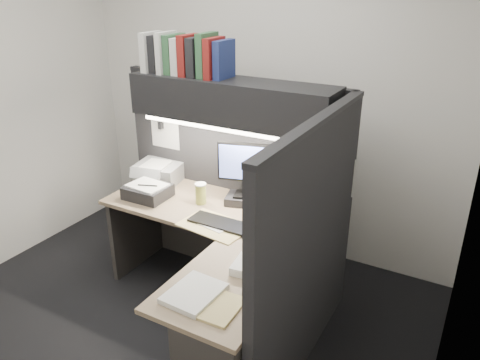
# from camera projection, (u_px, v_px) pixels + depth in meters

# --- Properties ---
(floor) EXTENTS (3.50, 3.50, 0.00)m
(floor) POSITION_uv_depth(u_px,v_px,m) (165.00, 326.00, 3.35)
(floor) COLOR black
(floor) RESTS_ON ground
(wall_back) EXTENTS (3.50, 0.04, 2.70)m
(wall_back) POSITION_uv_depth(u_px,v_px,m) (262.00, 98.00, 4.02)
(wall_back) COLOR silver
(wall_back) RESTS_ON floor
(wall_right) EXTENTS (0.04, 3.00, 2.70)m
(wall_right) POSITION_uv_depth(u_px,v_px,m) (466.00, 214.00, 2.03)
(wall_right) COLOR silver
(wall_right) RESTS_ON floor
(partition_back) EXTENTS (1.90, 0.06, 1.60)m
(partition_back) POSITION_uv_depth(u_px,v_px,m) (233.00, 180.00, 3.77)
(partition_back) COLOR black
(partition_back) RESTS_ON floor
(partition_right) EXTENTS (0.06, 1.50, 1.60)m
(partition_right) POSITION_uv_depth(u_px,v_px,m) (308.00, 255.00, 2.74)
(partition_right) COLOR black
(partition_right) RESTS_ON floor
(desk) EXTENTS (1.70, 1.53, 0.73)m
(desk) POSITION_uv_depth(u_px,v_px,m) (213.00, 294.00, 2.99)
(desk) COLOR #856955
(desk) RESTS_ON floor
(overhead_shelf) EXTENTS (1.55, 0.34, 0.30)m
(overhead_shelf) POSITION_uv_depth(u_px,v_px,m) (231.00, 101.00, 3.31)
(overhead_shelf) COLOR black
(overhead_shelf) RESTS_ON partition_back
(task_light_tube) EXTENTS (1.32, 0.04, 0.04)m
(task_light_tube) POSITION_uv_depth(u_px,v_px,m) (221.00, 129.00, 3.26)
(task_light_tube) COLOR white
(task_light_tube) RESTS_ON overhead_shelf
(monitor) EXTENTS (0.44, 0.28, 0.48)m
(monitor) POSITION_uv_depth(u_px,v_px,m) (248.00, 180.00, 3.46)
(monitor) COLOR black
(monitor) RESTS_ON desk
(keyboard) EXTENTS (0.49, 0.17, 0.02)m
(keyboard) POSITION_uv_depth(u_px,v_px,m) (223.00, 224.00, 3.21)
(keyboard) COLOR black
(keyboard) RESTS_ON desk
(mousepad) EXTENTS (0.23, 0.22, 0.00)m
(mousepad) POSITION_uv_depth(u_px,v_px,m) (292.00, 230.00, 3.15)
(mousepad) COLOR navy
(mousepad) RESTS_ON desk
(mouse) EXTENTS (0.09, 0.11, 0.04)m
(mouse) POSITION_uv_depth(u_px,v_px,m) (295.00, 228.00, 3.14)
(mouse) COLOR black
(mouse) RESTS_ON mousepad
(telephone) EXTENTS (0.29, 0.30, 0.10)m
(telephone) POSITION_uv_depth(u_px,v_px,m) (307.00, 217.00, 3.23)
(telephone) COLOR #BAB08F
(telephone) RESTS_ON desk
(coffee_cup) EXTENTS (0.11, 0.11, 0.15)m
(coffee_cup) POSITION_uv_depth(u_px,v_px,m) (201.00, 194.00, 3.51)
(coffee_cup) COLOR #CFC753
(coffee_cup) RESTS_ON desk
(printer) EXTENTS (0.42, 0.38, 0.15)m
(printer) POSITION_uv_depth(u_px,v_px,m) (159.00, 172.00, 3.92)
(printer) COLOR gray
(printer) RESTS_ON desk
(notebook_stack) EXTENTS (0.33, 0.28, 0.10)m
(notebook_stack) POSITION_uv_depth(u_px,v_px,m) (148.00, 192.00, 3.62)
(notebook_stack) COLOR black
(notebook_stack) RESTS_ON desk
(open_folder) EXTENTS (0.50, 0.36, 0.01)m
(open_folder) POSITION_uv_depth(u_px,v_px,m) (215.00, 225.00, 3.21)
(open_folder) COLOR tan
(open_folder) RESTS_ON desk
(paper_stack_a) EXTENTS (0.30, 0.26, 0.05)m
(paper_stack_a) POSITION_uv_depth(u_px,v_px,m) (258.00, 267.00, 2.71)
(paper_stack_a) COLOR white
(paper_stack_a) RESTS_ON desk
(paper_stack_b) EXTENTS (0.26, 0.32, 0.03)m
(paper_stack_b) POSITION_uv_depth(u_px,v_px,m) (194.00, 293.00, 2.50)
(paper_stack_b) COLOR white
(paper_stack_b) RESTS_ON desk
(manila_stack) EXTENTS (0.21, 0.27, 0.01)m
(manila_stack) POSITION_uv_depth(u_px,v_px,m) (219.00, 307.00, 2.40)
(manila_stack) COLOR tan
(manila_stack) RESTS_ON desk
(binder_row) EXTENTS (0.67, 0.25, 0.30)m
(binder_row) POSITION_uv_depth(u_px,v_px,m) (186.00, 55.00, 3.36)
(binder_row) COLOR beige
(binder_row) RESTS_ON overhead_shelf
(pinned_papers) EXTENTS (1.76, 1.31, 0.51)m
(pinned_papers) POSITION_uv_depth(u_px,v_px,m) (255.00, 176.00, 3.20)
(pinned_papers) COLOR white
(pinned_papers) RESTS_ON partition_back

